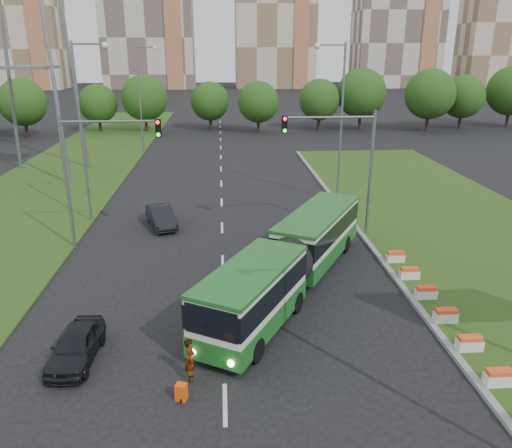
{
  "coord_description": "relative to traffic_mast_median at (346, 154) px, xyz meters",
  "views": [
    {
      "loc": [
        -2.93,
        -20.04,
        11.36
      ],
      "look_at": [
        -1.16,
        5.13,
        2.6
      ],
      "focal_mm": 35.0,
      "sensor_mm": 36.0,
      "label": 1
    }
  ],
  "objects": [
    {
      "name": "ground",
      "position": [
        -4.78,
        -10.0,
        -5.35
      ],
      "size": [
        360.0,
        360.0,
        0.0
      ],
      "primitive_type": "plane",
      "color": "black",
      "rests_on": "ground"
    },
    {
      "name": "grass_median",
      "position": [
        8.22,
        -2.0,
        -5.27
      ],
      "size": [
        14.0,
        60.0,
        0.15
      ],
      "primitive_type": "cube",
      "color": "#2B4D16",
      "rests_on": "ground"
    },
    {
      "name": "median_kerb",
      "position": [
        1.27,
        -2.0,
        -5.26
      ],
      "size": [
        0.3,
        60.0,
        0.18
      ],
      "primitive_type": "cube",
      "color": "gray",
      "rests_on": "ground"
    },
    {
      "name": "left_verge",
      "position": [
        -22.78,
        15.0,
        -5.3
      ],
      "size": [
        12.0,
        110.0,
        0.1
      ],
      "primitive_type": "cube",
      "color": "#2B4D16",
      "rests_on": "ground"
    },
    {
      "name": "lane_markings",
      "position": [
        -7.78,
        10.0,
        -5.35
      ],
      "size": [
        0.2,
        100.0,
        0.01
      ],
      "primitive_type": null,
      "color": "silver",
      "rests_on": "ground"
    },
    {
      "name": "flower_planters",
      "position": [
        1.92,
        -11.4,
        -4.9
      ],
      "size": [
        1.1,
        13.7,
        0.6
      ],
      "primitive_type": null,
      "color": "white",
      "rests_on": "grass_median"
    },
    {
      "name": "traffic_mast_median",
      "position": [
        0.0,
        0.0,
        0.0
      ],
      "size": [
        5.76,
        0.32,
        8.0
      ],
      "color": "slate",
      "rests_on": "ground"
    },
    {
      "name": "traffic_mast_left",
      "position": [
        -15.16,
        -1.0,
        0.0
      ],
      "size": [
        5.76,
        0.32,
        8.0
      ],
      "color": "slate",
      "rests_on": "ground"
    },
    {
      "name": "street_lamps",
      "position": [
        -7.78,
        0.0,
        0.65
      ],
      "size": [
        36.0,
        60.0,
        12.0
      ],
      "primitive_type": null,
      "color": "slate",
      "rests_on": "ground"
    },
    {
      "name": "tree_line",
      "position": [
        5.22,
        45.0,
        -0.85
      ],
      "size": [
        120.0,
        8.0,
        9.0
      ],
      "primitive_type": null,
      "color": "#1D4412",
      "rests_on": "ground"
    },
    {
      "name": "apartment_tower_west",
      "position": [
        -69.78,
        140.0,
        18.65
      ],
      "size": [
        26.0,
        15.0,
        48.0
      ],
      "primitive_type": "cube",
      "color": "beige",
      "rests_on": "ground"
    },
    {
      "name": "apartment_tower_cwest",
      "position": [
        -29.78,
        140.0,
        20.65
      ],
      "size": [
        28.0,
        15.0,
        52.0
      ],
      "primitive_type": "cube",
      "color": "beige",
      "rests_on": "ground"
    },
    {
      "name": "apartment_tower_ceast",
      "position": [
        10.22,
        140.0,
        19.65
      ],
      "size": [
        25.0,
        15.0,
        50.0
      ],
      "primitive_type": "cube",
      "color": "beige",
      "rests_on": "ground"
    },
    {
      "name": "apartment_tower_east",
      "position": [
        50.22,
        140.0,
        18.15
      ],
      "size": [
        27.0,
        15.0,
        47.0
      ],
      "primitive_type": "cube",
      "color": "beige",
      "rests_on": "ground"
    },
    {
      "name": "midrise_east",
      "position": [
        85.22,
        140.0,
        14.65
      ],
      "size": [
        24.0,
        14.0,
        40.0
      ],
      "primitive_type": "cube",
      "color": "beige",
      "rests_on": "ground"
    },
    {
      "name": "articulated_bus",
      "position": [
        -4.69,
        -7.33,
        -3.76
      ],
      "size": [
        2.46,
        15.75,
        2.59
      ],
      "rotation": [
        0.0,
        0.0,
        -0.52
      ],
      "color": "silver",
      "rests_on": "ground"
    },
    {
      "name": "car_left_near",
      "position": [
        -13.46,
        -13.0,
        -4.7
      ],
      "size": [
        1.71,
        3.88,
        1.3
      ],
      "primitive_type": "imported",
      "rotation": [
        0.0,
        0.0,
        -0.05
      ],
      "color": "black",
      "rests_on": "ground"
    },
    {
      "name": "car_left_far",
      "position": [
        -11.9,
        2.61,
        -4.65
      ],
      "size": [
        2.69,
        4.48,
        1.39
      ],
      "primitive_type": "imported",
      "rotation": [
        0.0,
        0.0,
        0.31
      ],
      "color": "black",
      "rests_on": "ground"
    },
    {
      "name": "pedestrian",
      "position": [
        -9.0,
        -14.54,
        -4.51
      ],
      "size": [
        0.43,
        0.63,
        1.69
      ],
      "primitive_type": "imported",
      "rotation": [
        0.0,
        0.0,
        1.61
      ],
      "color": "gray",
      "rests_on": "ground"
    },
    {
      "name": "shopping_trolley",
      "position": [
        -9.27,
        -15.65,
        -5.04
      ],
      "size": [
        0.36,
        0.38,
        0.62
      ],
      "rotation": [
        0.0,
        0.0,
        -0.33
      ],
      "color": "#FF4F0D",
      "rests_on": "ground"
    }
  ]
}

